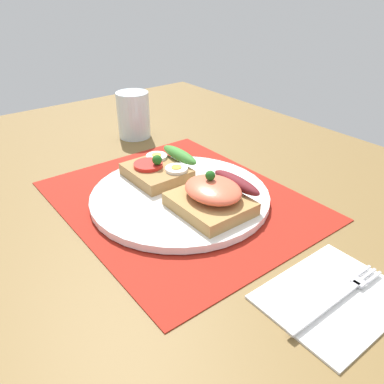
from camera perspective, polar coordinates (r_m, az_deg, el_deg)
name	(u,v)px	position (r cm, az deg, el deg)	size (l,w,h in cm)	color
ground_plane	(180,210)	(60.72, -1.73, -2.59)	(120.00, 90.00, 3.20)	brown
placemat	(180,200)	(59.81, -1.76, -1.17)	(39.20, 32.40, 0.30)	maroon
plate	(180,196)	(59.45, -1.77, -0.59)	(27.20, 27.20, 1.10)	white
sandwich_egg_tomato	(161,168)	(63.67, -4.64, 3.50)	(9.91, 9.86, 4.10)	#9E7645
sandwich_salmon	(214,196)	(54.55, 3.23, -0.54)	(10.78, 10.56, 5.59)	#A98149
napkin	(333,296)	(45.87, 20.01, -14.19)	(11.72, 14.97, 0.60)	white
fork	(339,296)	(45.39, 20.81, -14.13)	(1.62, 15.07, 0.32)	#B7B7BC
drinking_glass	(134,115)	(83.56, -8.58, 11.14)	(6.72, 6.72, 9.48)	silver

